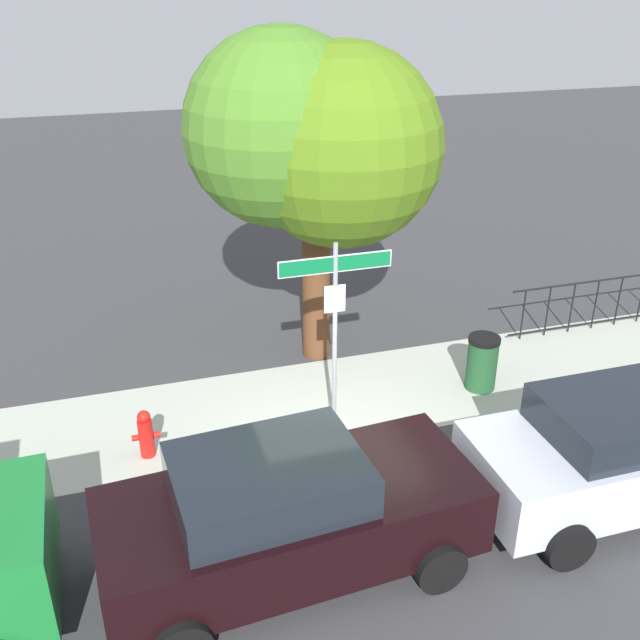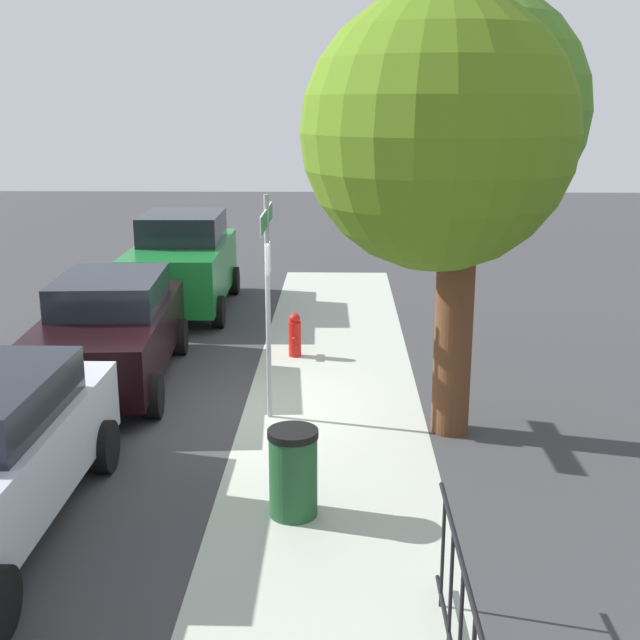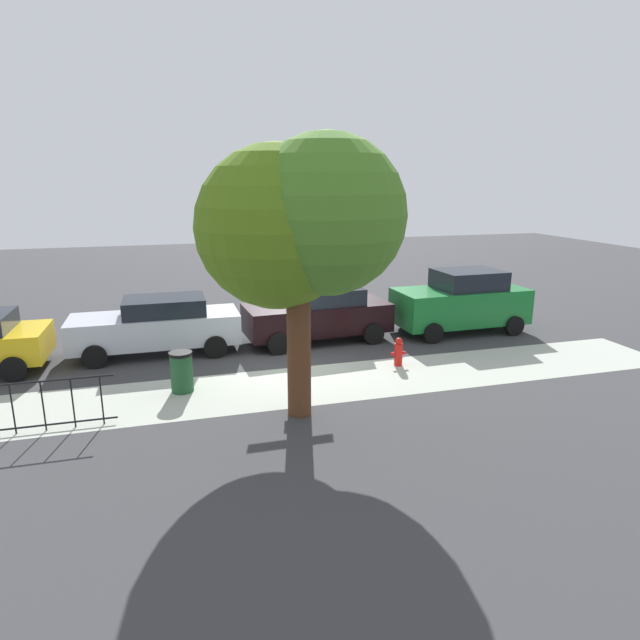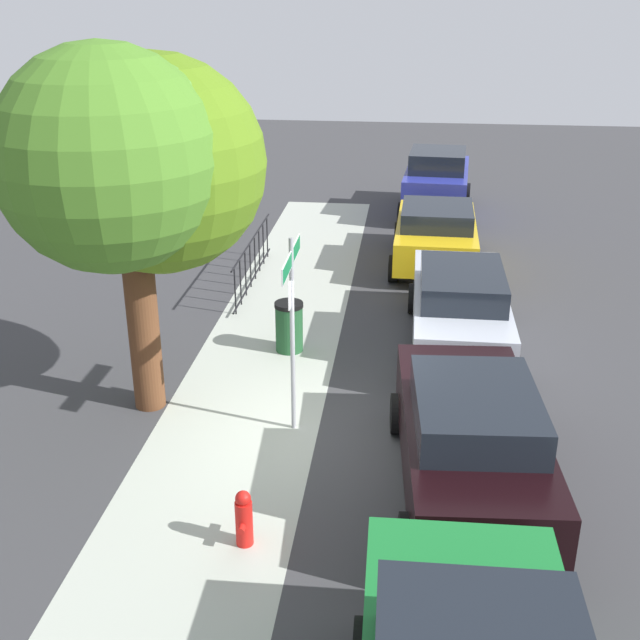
{
  "view_description": "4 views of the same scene",
  "coord_description": "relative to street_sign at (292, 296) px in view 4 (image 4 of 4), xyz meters",
  "views": [
    {
      "loc": [
        -2.8,
        -8.61,
        6.6
      ],
      "look_at": [
        0.08,
        0.83,
        1.76
      ],
      "focal_mm": 40.48,
      "sensor_mm": 36.0,
      "label": 1
    },
    {
      "loc": [
        11.01,
        1.39,
        4.32
      ],
      "look_at": [
        -0.05,
        1.11,
        1.37
      ],
      "focal_mm": 45.79,
      "sensor_mm": 36.0,
      "label": 2
    },
    {
      "loc": [
        3.21,
        13.51,
        4.93
      ],
      "look_at": [
        -0.62,
        0.13,
        1.31
      ],
      "focal_mm": 30.62,
      "sensor_mm": 36.0,
      "label": 3
    },
    {
      "loc": [
        -10.64,
        -1.28,
        6.55
      ],
      "look_at": [
        -0.0,
        -0.04,
        1.96
      ],
      "focal_mm": 44.63,
      "sensor_mm": 36.0,
      "label": 4
    }
  ],
  "objects": [
    {
      "name": "ground_plane",
      "position": [
        -0.18,
        -0.4,
        -2.24
      ],
      "size": [
        60.0,
        60.0,
        0.0
      ],
      "primitive_type": "plane",
      "color": "#38383A"
    },
    {
      "name": "sidewalk_strip",
      "position": [
        1.82,
        0.9,
        -2.24
      ],
      "size": [
        24.0,
        2.6,
        0.0
      ],
      "primitive_type": "cube",
      "color": "#A9AFA1",
      "rests_on": "ground_plane"
    },
    {
      "name": "street_sign",
      "position": [
        0.0,
        0.0,
        0.0
      ],
      "size": [
        1.69,
        0.07,
        3.14
      ],
      "color": "#9EA0A5",
      "rests_on": "ground_plane"
    },
    {
      "name": "shade_tree",
      "position": [
        0.34,
        2.31,
        1.87
      ],
      "size": [
        4.19,
        3.69,
        5.84
      ],
      "color": "#53301C",
      "rests_on": "ground_plane"
    },
    {
      "name": "car_black",
      "position": [
        -1.43,
        -2.63,
        -1.38
      ],
      "size": [
        4.55,
        2.25,
        1.69
      ],
      "rotation": [
        0.0,
        0.0,
        0.07
      ],
      "color": "black",
      "rests_on": "ground_plane"
    },
    {
      "name": "car_silver",
      "position": [
        3.37,
        -2.7,
        -1.39
      ],
      "size": [
        4.69,
        1.94,
        1.64
      ],
      "rotation": [
        0.0,
        0.0,
        -0.0
      ],
      "color": "#B7BCCA",
      "rests_on": "ground_plane"
    },
    {
      "name": "car_yellow",
      "position": [
        8.17,
        -2.34,
        -1.43
      ],
      "size": [
        4.11,
        2.21,
        1.55
      ],
      "rotation": [
        0.0,
        0.0,
        -0.02
      ],
      "color": "gold",
      "rests_on": "ground_plane"
    },
    {
      "name": "car_blue",
      "position": [
        12.98,
        -2.44,
        -1.26
      ],
      "size": [
        4.13,
        2.25,
        1.95
      ],
      "rotation": [
        0.0,
        0.0,
        -0.07
      ],
      "color": "#283098",
      "rests_on": "ground_plane"
    },
    {
      "name": "iron_fence",
      "position": [
        6.39,
        1.9,
        -1.68
      ],
      "size": [
        4.38,
        0.04,
        1.07
      ],
      "color": "black",
      "rests_on": "ground_plane"
    },
    {
      "name": "fire_hydrant",
      "position": [
        -2.87,
        0.2,
        -1.86
      ],
      "size": [
        0.42,
        0.22,
        0.78
      ],
      "color": "red",
      "rests_on": "ground_plane"
    },
    {
      "name": "trash_bin",
      "position": [
        2.84,
        0.5,
        -1.75
      ],
      "size": [
        0.55,
        0.55,
        0.98
      ],
      "color": "#1E4C28",
      "rests_on": "ground_plane"
    }
  ]
}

